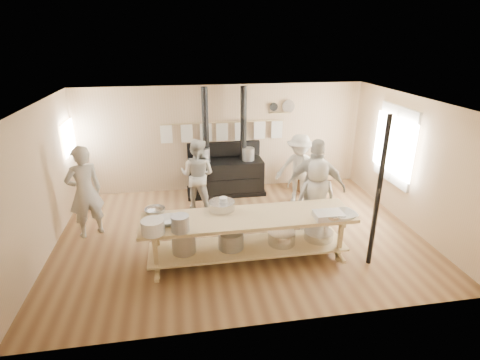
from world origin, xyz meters
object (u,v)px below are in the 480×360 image
object	(u,v)px
cook_center	(316,198)
chair	(308,183)
stove	(225,173)
cook_left	(198,175)
cook_by_window	(299,169)
roasting_pan	(328,215)
cook_right	(316,187)
prep_table	(248,233)
cook_far_left	(85,192)

from	to	relation	value
cook_center	chair	size ratio (longest dim) A/B	1.86
stove	cook_left	xyz separation A→B (m)	(-0.72, -0.82, 0.30)
cook_by_window	cook_center	bearing A→B (deg)	-67.24
cook_center	roasting_pan	size ratio (longest dim) A/B	3.28
chair	roasting_pan	bearing A→B (deg)	-128.28
chair	roasting_pan	world-z (taller)	roasting_pan
cook_right	chair	distance (m)	2.07
cook_left	cook_right	size ratio (longest dim) A/B	0.86
cook_right	cook_by_window	distance (m)	1.36
stove	roasting_pan	xyz separation A→B (m)	(1.31, -3.31, 0.38)
prep_table	cook_left	size ratio (longest dim) A/B	2.20
prep_table	cook_far_left	size ratio (longest dim) A/B	1.97
cook_right	chair	size ratio (longest dim) A/B	2.26
stove	cook_far_left	size ratio (longest dim) A/B	1.42
chair	cook_right	bearing A→B (deg)	-130.75
cook_far_left	cook_by_window	xyz separation A→B (m)	(4.49, 0.79, -0.09)
stove	cook_left	bearing A→B (deg)	-131.06
prep_table	cook_right	bearing A→B (deg)	28.77
prep_table	cook_right	size ratio (longest dim) A/B	1.90
cook_far_left	chair	world-z (taller)	cook_far_left
prep_table	cook_far_left	distance (m)	3.23
cook_center	cook_far_left	bearing A→B (deg)	-7.63
prep_table	chair	world-z (taller)	prep_table
prep_table	cook_far_left	xyz separation A→B (m)	(-2.89, 1.38, 0.39)
cook_far_left	cook_center	bearing A→B (deg)	141.09
stove	cook_left	distance (m)	1.13
cook_center	roasting_pan	xyz separation A→B (m)	(-0.15, -0.97, 0.12)
cook_far_left	cook_by_window	bearing A→B (deg)	160.28
chair	prep_table	bearing A→B (deg)	-151.62
cook_left	cook_right	world-z (taller)	cook_right
cook_far_left	cook_right	bearing A→B (deg)	143.07
stove	chair	distance (m)	2.09
roasting_pan	cook_center	bearing A→B (deg)	81.12
cook_left	cook_right	distance (m)	2.61
cook_left	cook_center	distance (m)	2.65
cook_far_left	chair	bearing A→B (deg)	165.21
roasting_pan	chair	bearing A→B (deg)	76.12
stove	cook_center	size ratio (longest dim) A/B	1.66
cook_far_left	prep_table	bearing A→B (deg)	124.80
chair	cook_center	bearing A→B (deg)	-130.60
chair	roasting_pan	xyz separation A→B (m)	(-0.74, -2.99, 0.66)
stove	cook_center	bearing A→B (deg)	-58.10
chair	cook_left	bearing A→B (deg)	165.88
stove	cook_left	world-z (taller)	stove
cook_far_left	cook_right	world-z (taller)	cook_right
stove	prep_table	distance (m)	3.02
cook_far_left	roasting_pan	bearing A→B (deg)	128.62
cook_left	cook_by_window	distance (m)	2.31
prep_table	cook_center	distance (m)	1.63
stove	chair	xyz separation A→B (m)	(2.05, -0.32, -0.27)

